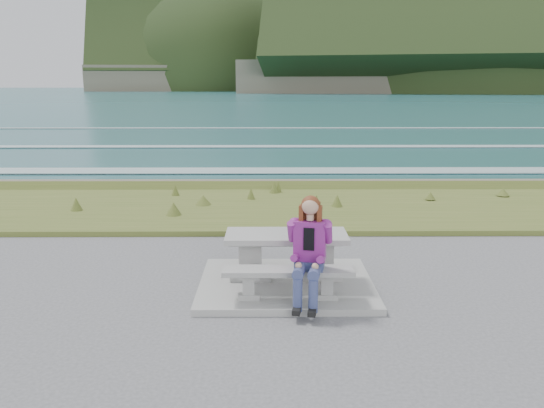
# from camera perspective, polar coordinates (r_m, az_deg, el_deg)

# --- Properties ---
(concrete_slab) EXTENTS (2.60, 2.10, 0.10)m
(concrete_slab) POSITION_cam_1_polar(r_m,az_deg,el_deg) (8.12, 1.52, -8.62)
(concrete_slab) COLOR gray
(concrete_slab) RESTS_ON ground
(picnic_table) EXTENTS (1.80, 0.75, 0.75)m
(picnic_table) POSITION_cam_1_polar(r_m,az_deg,el_deg) (7.91, 1.55, -4.34)
(picnic_table) COLOR gray
(picnic_table) RESTS_ON concrete_slab
(bench_landward) EXTENTS (1.80, 0.35, 0.45)m
(bench_landward) POSITION_cam_1_polar(r_m,az_deg,el_deg) (7.32, 1.72, -7.70)
(bench_landward) COLOR gray
(bench_landward) RESTS_ON concrete_slab
(bench_seaward) EXTENTS (1.80, 0.35, 0.45)m
(bench_seaward) POSITION_cam_1_polar(r_m,az_deg,el_deg) (8.65, 1.39, -4.46)
(bench_seaward) COLOR gray
(bench_seaward) RESTS_ON concrete_slab
(grass_verge) EXTENTS (160.00, 4.50, 0.22)m
(grass_verge) POSITION_cam_1_polar(r_m,az_deg,el_deg) (12.92, 0.79, -0.73)
(grass_verge) COLOR #465A22
(grass_verge) RESTS_ON ground
(shore_drop) EXTENTS (160.00, 0.80, 2.20)m
(shore_drop) POSITION_cam_1_polar(r_m,az_deg,el_deg) (15.75, 0.58, 1.73)
(shore_drop) COLOR brown
(shore_drop) RESTS_ON ground
(ocean) EXTENTS (1600.00, 1600.00, 0.09)m
(ocean) POSITION_cam_1_polar(r_m,az_deg,el_deg) (32.99, 0.07, 4.46)
(ocean) COLOR #21585E
(ocean) RESTS_ON ground
(headland_range) EXTENTS (729.83, 363.95, 223.51)m
(headland_range) POSITION_cam_1_polar(r_m,az_deg,el_deg) (448.28, 25.39, 12.43)
(headland_range) COLOR brown
(headland_range) RESTS_ON ground
(seated_woman) EXTENTS (0.54, 0.80, 1.46)m
(seated_woman) POSITION_cam_1_polar(r_m,az_deg,el_deg) (7.14, 3.92, -6.64)
(seated_woman) COLOR navy
(seated_woman) RESTS_ON concrete_slab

